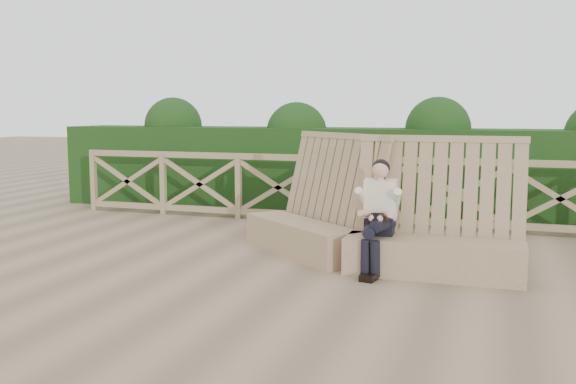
% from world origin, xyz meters
% --- Properties ---
extents(ground, '(60.00, 60.00, 0.00)m').
position_xyz_m(ground, '(0.00, 0.00, 0.00)').
color(ground, brown).
rests_on(ground, ground).
extents(bench, '(3.56, 1.86, 1.55)m').
position_xyz_m(bench, '(0.56, 1.01, 0.39)').
color(bench, '#7F5F48').
rests_on(bench, ground).
extents(woman, '(0.36, 0.77, 1.27)m').
position_xyz_m(woman, '(0.76, 0.65, 0.69)').
color(woman, black).
rests_on(woman, ground).
extents(guardrail, '(10.10, 0.09, 1.10)m').
position_xyz_m(guardrail, '(0.00, 3.50, 0.55)').
color(guardrail, olive).
rests_on(guardrail, ground).
extents(hedge, '(12.00, 1.20, 1.50)m').
position_xyz_m(hedge, '(0.00, 4.70, 0.75)').
color(hedge, black).
rests_on(hedge, ground).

